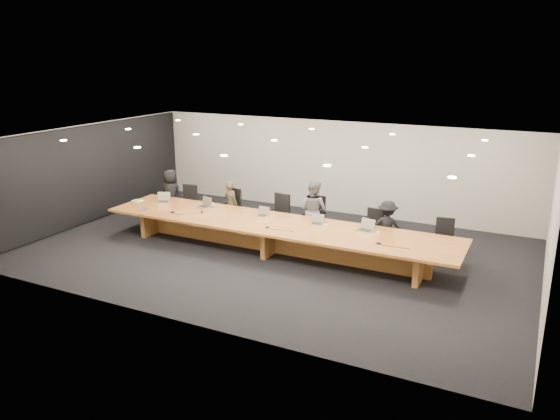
# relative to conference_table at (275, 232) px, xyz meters

# --- Properties ---
(ground) EXTENTS (12.00, 12.00, 0.00)m
(ground) POSITION_rel_conference_table_xyz_m (0.00, 0.00, -0.52)
(ground) COLOR black
(ground) RESTS_ON ground
(back_wall) EXTENTS (12.00, 0.02, 2.80)m
(back_wall) POSITION_rel_conference_table_xyz_m (0.00, 4.00, 0.88)
(back_wall) COLOR silver
(back_wall) RESTS_ON ground
(left_wall_panel) EXTENTS (0.08, 7.84, 2.74)m
(left_wall_panel) POSITION_rel_conference_table_xyz_m (-5.94, 0.00, 0.85)
(left_wall_panel) COLOR black
(left_wall_panel) RESTS_ON ground
(conference_table) EXTENTS (9.00, 1.80, 0.75)m
(conference_table) POSITION_rel_conference_table_xyz_m (0.00, 0.00, 0.00)
(conference_table) COLOR #965320
(conference_table) RESTS_ON ground
(chair_far_left) EXTENTS (0.61, 0.61, 1.06)m
(chair_far_left) POSITION_rel_conference_table_xyz_m (-3.46, 1.19, 0.01)
(chair_far_left) COLOR black
(chair_far_left) RESTS_ON ground
(chair_left) EXTENTS (0.67, 0.67, 1.13)m
(chair_left) POSITION_rel_conference_table_xyz_m (-2.01, 1.17, 0.04)
(chair_left) COLOR black
(chair_left) RESTS_ON ground
(chair_mid_left) EXTENTS (0.62, 0.62, 1.12)m
(chair_mid_left) POSITION_rel_conference_table_xyz_m (-0.53, 1.24, 0.04)
(chair_mid_left) COLOR black
(chair_mid_left) RESTS_ON ground
(chair_mid_right) EXTENTS (0.62, 0.62, 1.16)m
(chair_mid_right) POSITION_rel_conference_table_xyz_m (0.47, 1.33, 0.06)
(chair_mid_right) COLOR black
(chair_mid_right) RESTS_ON ground
(chair_right) EXTENTS (0.58, 0.58, 1.05)m
(chair_right) POSITION_rel_conference_table_xyz_m (2.10, 1.18, 0.01)
(chair_right) COLOR black
(chair_right) RESTS_ON ground
(chair_far_right) EXTENTS (0.59, 0.59, 1.02)m
(chair_far_right) POSITION_rel_conference_table_xyz_m (3.82, 1.26, -0.01)
(chair_far_right) COLOR black
(chair_far_right) RESTS_ON ground
(person_a) EXTENTS (0.76, 0.54, 1.46)m
(person_a) POSITION_rel_conference_table_xyz_m (-4.04, 1.21, 0.21)
(person_a) COLOR black
(person_a) RESTS_ON ground
(person_b) EXTENTS (0.56, 0.46, 1.34)m
(person_b) POSITION_rel_conference_table_xyz_m (-2.00, 1.24, 0.15)
(person_b) COLOR #3E3522
(person_b) RESTS_ON ground
(person_c) EXTENTS (0.91, 0.79, 1.60)m
(person_c) POSITION_rel_conference_table_xyz_m (0.49, 1.27, 0.28)
(person_c) COLOR #5E5D60
(person_c) RESTS_ON ground
(person_d) EXTENTS (0.94, 0.66, 1.33)m
(person_d) POSITION_rel_conference_table_xyz_m (2.48, 1.16, 0.14)
(person_d) COLOR black
(person_d) RESTS_ON ground
(laptop_a) EXTENTS (0.42, 0.37, 0.27)m
(laptop_a) POSITION_rel_conference_table_xyz_m (-3.64, 0.32, 0.37)
(laptop_a) COLOR beige
(laptop_a) RESTS_ON conference_table
(laptop_b) EXTENTS (0.42, 0.35, 0.28)m
(laptop_b) POSITION_rel_conference_table_xyz_m (-2.34, 0.39, 0.37)
(laptop_b) COLOR tan
(laptop_b) RESTS_ON conference_table
(laptop_c) EXTENTS (0.31, 0.23, 0.24)m
(laptop_c) POSITION_rel_conference_table_xyz_m (-0.55, 0.37, 0.35)
(laptop_c) COLOR #BDAB90
(laptop_c) RESTS_ON conference_table
(laptop_d) EXTENTS (0.34, 0.27, 0.24)m
(laptop_d) POSITION_rel_conference_table_xyz_m (0.97, 0.36, 0.35)
(laptop_d) COLOR tan
(laptop_d) RESTS_ON conference_table
(laptop_e) EXTENTS (0.42, 0.35, 0.28)m
(laptop_e) POSITION_rel_conference_table_xyz_m (2.16, 0.37, 0.37)
(laptop_e) COLOR #B6AC8B
(laptop_e) RESTS_ON conference_table
(water_bottle) EXTENTS (0.08, 0.08, 0.21)m
(water_bottle) POSITION_rel_conference_table_xyz_m (-1.91, 0.22, 0.33)
(water_bottle) COLOR silver
(water_bottle) RESTS_ON conference_table
(amber_mug) EXTENTS (0.09, 0.09, 0.09)m
(amber_mug) POSITION_rel_conference_table_xyz_m (-2.05, -0.10, 0.28)
(amber_mug) COLOR brown
(amber_mug) RESTS_ON conference_table
(paper_cup_near) EXTENTS (0.10, 0.10, 0.10)m
(paper_cup_near) POSITION_rel_conference_table_xyz_m (1.27, 0.18, 0.28)
(paper_cup_near) COLOR white
(paper_cup_near) RESTS_ON conference_table
(paper_cup_far) EXTENTS (0.07, 0.07, 0.08)m
(paper_cup_far) POSITION_rel_conference_table_xyz_m (2.53, 0.24, 0.27)
(paper_cup_far) COLOR white
(paper_cup_far) RESTS_ON conference_table
(notepad) EXTENTS (0.30, 0.24, 0.02)m
(notepad) POSITION_rel_conference_table_xyz_m (-4.35, 0.11, 0.24)
(notepad) COLOR white
(notepad) RESTS_ON conference_table
(lime_gadget) EXTENTS (0.19, 0.13, 0.03)m
(lime_gadget) POSITION_rel_conference_table_xyz_m (-4.36, 0.10, 0.26)
(lime_gadget) COLOR #58B731
(lime_gadget) RESTS_ON notepad
(av_box) EXTENTS (0.21, 0.18, 0.03)m
(av_box) POSITION_rel_conference_table_xyz_m (-3.59, -0.53, 0.24)
(av_box) COLOR #9D9EA2
(av_box) RESTS_ON conference_table
(mic_left) EXTENTS (0.17, 0.17, 0.03)m
(mic_left) POSITION_rel_conference_table_xyz_m (-2.78, -0.37, 0.25)
(mic_left) COLOR black
(mic_left) RESTS_ON conference_table
(mic_center) EXTENTS (0.14, 0.14, 0.03)m
(mic_center) POSITION_rel_conference_table_xyz_m (0.01, -0.39, 0.24)
(mic_center) COLOR black
(mic_center) RESTS_ON conference_table
(mic_right) EXTENTS (0.15, 0.15, 0.03)m
(mic_right) POSITION_rel_conference_table_xyz_m (2.70, -0.33, 0.25)
(mic_right) COLOR black
(mic_right) RESTS_ON conference_table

